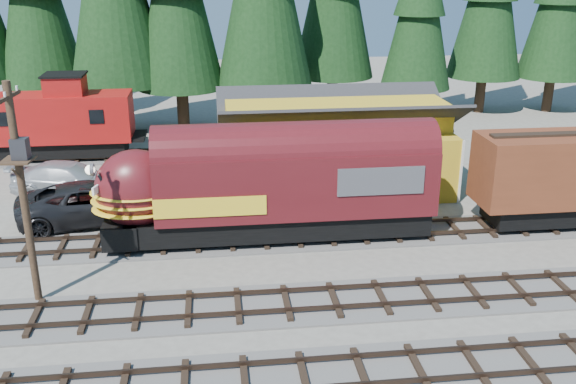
{
  "coord_description": "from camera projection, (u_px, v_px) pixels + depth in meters",
  "views": [
    {
      "loc": [
        -6.62,
        -22.71,
        12.11
      ],
      "look_at": [
        -3.43,
        4.0,
        2.28
      ],
      "focal_mm": 40.0,
      "sensor_mm": 36.0,
      "label": 1
    }
  ],
  "objects": [
    {
      "name": "track_spur",
      "position": [
        162.0,
        155.0,
        41.72
      ],
      "size": [
        32.0,
        3.2,
        0.33
      ],
      "color": "#4C4947",
      "rests_on": "ground"
    },
    {
      "name": "pickup_truck_b",
      "position": [
        70.0,
        180.0,
        34.42
      ],
      "size": [
        6.67,
        3.87,
        1.82
      ],
      "primitive_type": "imported",
      "rotation": [
        0.0,
        0.0,
        1.35
      ],
      "color": "#AFB2B7",
      "rests_on": "ground"
    },
    {
      "name": "track_siding",
      "position": [
        564.0,
        224.0,
        30.89
      ],
      "size": [
        68.0,
        3.2,
        0.33
      ],
      "color": "#4C4947",
      "rests_on": "ground"
    },
    {
      "name": "caboose",
      "position": [
        54.0,
        121.0,
        40.16
      ],
      "size": [
        9.66,
        2.8,
        5.02
      ],
      "color": "black",
      "rests_on": "ground"
    },
    {
      "name": "locomotive",
      "position": [
        260.0,
        190.0,
        28.44
      ],
      "size": [
        15.19,
        3.02,
        4.13
      ],
      "color": "black",
      "rests_on": "ground"
    },
    {
      "name": "utility_pole",
      "position": [
        22.0,
        182.0,
        22.49
      ],
      "size": [
        1.09,
        2.03,
        8.29
      ],
      "rotation": [
        0.0,
        0.0,
        -0.08
      ],
      "color": "black",
      "rests_on": "ground"
    },
    {
      "name": "ground",
      "position": [
        383.0,
        275.0,
        26.07
      ],
      "size": [
        120.0,
        120.0,
        0.0
      ],
      "primitive_type": "plane",
      "color": "#6B665B",
      "rests_on": "ground"
    },
    {
      "name": "pickup_truck_a",
      "position": [
        93.0,
        202.0,
        31.06
      ],
      "size": [
        7.57,
        4.64,
        1.96
      ],
      "primitive_type": "imported",
      "rotation": [
        0.0,
        0.0,
        1.78
      ],
      "color": "black",
      "rests_on": "ground"
    },
    {
      "name": "depot",
      "position": [
        336.0,
        137.0,
        34.84
      ],
      "size": [
        12.8,
        7.0,
        5.3
      ],
      "color": "gold",
      "rests_on": "ground"
    }
  ]
}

